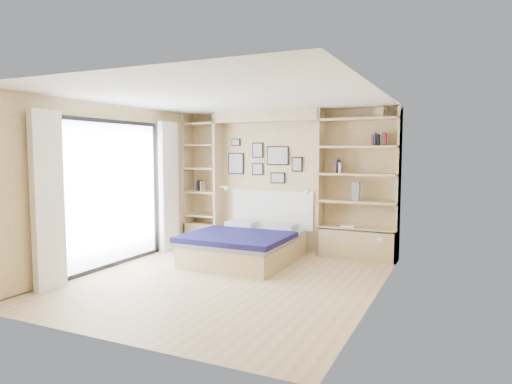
% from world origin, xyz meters
% --- Properties ---
extents(ground, '(4.50, 4.50, 0.00)m').
position_xyz_m(ground, '(0.00, 0.00, 0.00)').
color(ground, '#D3B483').
rests_on(ground, ground).
extents(room_shell, '(4.50, 4.50, 4.50)m').
position_xyz_m(room_shell, '(-0.39, 1.52, 1.08)').
color(room_shell, tan).
rests_on(room_shell, ground).
extents(bed, '(1.59, 2.08, 1.07)m').
position_xyz_m(bed, '(-0.27, 1.14, 0.26)').
color(bed, tan).
rests_on(bed, ground).
extents(photo_gallery, '(1.48, 0.02, 0.82)m').
position_xyz_m(photo_gallery, '(-0.45, 2.22, 1.60)').
color(photo_gallery, black).
rests_on(photo_gallery, ground).
extents(reading_lamps, '(1.92, 0.12, 0.15)m').
position_xyz_m(reading_lamps, '(-0.30, 2.00, 1.10)').
color(reading_lamps, silver).
rests_on(reading_lamps, ground).
extents(shelf_decor, '(3.52, 0.23, 2.03)m').
position_xyz_m(shelf_decor, '(1.06, 2.07, 1.68)').
color(shelf_decor, '#A51E1E').
rests_on(shelf_decor, ground).
extents(deck, '(3.20, 4.00, 0.05)m').
position_xyz_m(deck, '(-3.60, 0.00, 0.00)').
color(deck, '#6C6050').
rests_on(deck, ground).
extents(deck_chair, '(0.72, 0.99, 0.90)m').
position_xyz_m(deck_chair, '(-3.05, 1.27, 0.43)').
color(deck_chair, tan).
rests_on(deck_chair, ground).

